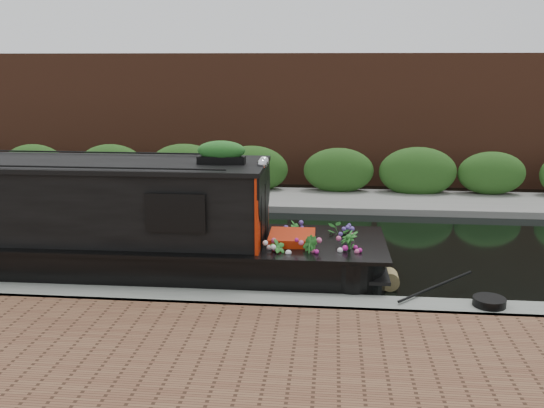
# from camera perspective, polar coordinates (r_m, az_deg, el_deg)

# --- Properties ---
(ground) EXTENTS (80.00, 80.00, 0.00)m
(ground) POSITION_cam_1_polar(r_m,az_deg,el_deg) (12.61, -4.06, -4.08)
(ground) COLOR black
(ground) RESTS_ON ground
(near_bank_coping) EXTENTS (40.00, 0.60, 0.50)m
(near_bank_coping) POSITION_cam_1_polar(r_m,az_deg,el_deg) (9.57, -7.46, -9.94)
(near_bank_coping) COLOR slate
(near_bank_coping) RESTS_ON ground
(far_bank_path) EXTENTS (40.00, 2.40, 0.34)m
(far_bank_path) POSITION_cam_1_polar(r_m,az_deg,el_deg) (16.62, -1.60, 0.21)
(far_bank_path) COLOR slate
(far_bank_path) RESTS_ON ground
(far_hedge) EXTENTS (40.00, 1.10, 2.80)m
(far_hedge) POSITION_cam_1_polar(r_m,az_deg,el_deg) (17.49, -1.22, 0.88)
(far_hedge) COLOR #264F1A
(far_hedge) RESTS_ON ground
(far_brick_wall) EXTENTS (40.00, 1.00, 8.00)m
(far_brick_wall) POSITION_cam_1_polar(r_m,az_deg,el_deg) (19.53, -0.47, 2.19)
(far_brick_wall) COLOR #5A2F1E
(far_brick_wall) RESTS_ON ground
(narrowboat) EXTENTS (11.55, 2.15, 2.69)m
(narrowboat) POSITION_cam_1_polar(r_m,az_deg,el_deg) (11.47, -20.95, -2.53)
(narrowboat) COLOR black
(narrowboat) RESTS_ON ground
(rope_fender) EXTENTS (0.32, 0.35, 0.32)m
(rope_fender) POSITION_cam_1_polar(r_m,az_deg,el_deg) (10.51, 10.98, -6.97)
(rope_fender) COLOR olive
(rope_fender) RESTS_ON ground
(coiled_mooring_rope) EXTENTS (0.48, 0.48, 0.12)m
(coiled_mooring_rope) POSITION_cam_1_polar(r_m,az_deg,el_deg) (9.57, 19.77, -8.65)
(coiled_mooring_rope) COLOR black
(coiled_mooring_rope) RESTS_ON near_bank_coping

